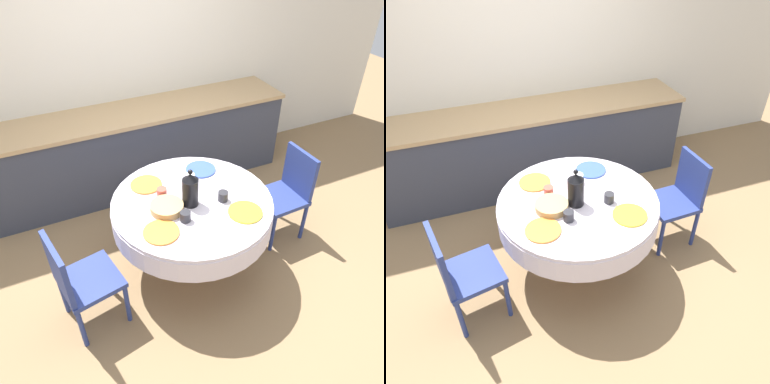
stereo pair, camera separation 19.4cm
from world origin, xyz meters
TOP-DOWN VIEW (x-y plane):
  - ground_plane at (0.00, 0.00)m, footprint 12.00×12.00m
  - wall_back at (0.00, 1.70)m, footprint 7.00×0.05m
  - kitchen_counter at (0.00, 1.37)m, footprint 3.24×0.64m
  - dining_table at (0.00, 0.00)m, footprint 1.26×1.26m
  - chair_left at (0.97, 0.03)m, footprint 0.41×0.41m
  - chair_right at (-0.95, -0.18)m, footprint 0.47×0.47m
  - plate_near_left at (-0.35, -0.24)m, footprint 0.26×0.26m
  - cup_near_left at (-0.14, -0.19)m, footprint 0.08×0.08m
  - plate_near_right at (0.29, -0.30)m, footprint 0.26×0.26m
  - cup_near_right at (0.22, -0.10)m, footprint 0.08×0.08m
  - plate_far_left at (-0.26, 0.34)m, footprint 0.26×0.26m
  - cup_far_left at (-0.19, 0.14)m, footprint 0.08×0.08m
  - plate_far_right at (0.24, 0.34)m, footprint 0.26×0.26m
  - cup_far_right at (0.09, 0.22)m, footprint 0.08×0.08m
  - coffee_carafe at (-0.03, -0.03)m, footprint 0.13×0.13m
  - bread_basket at (-0.22, -0.03)m, footprint 0.25×0.25m

SIDE VIEW (x-z plane):
  - ground_plane at x=0.00m, z-range 0.00..0.00m
  - kitchen_counter at x=0.00m, z-range 0.00..0.89m
  - chair_left at x=0.97m, z-range 0.05..0.91m
  - chair_right at x=-0.95m, z-range 0.05..0.91m
  - dining_table at x=0.00m, z-range 0.24..0.96m
  - plate_near_left at x=-0.35m, z-range 0.72..0.74m
  - plate_near_right at x=0.29m, z-range 0.72..0.74m
  - plate_far_left at x=-0.26m, z-range 0.72..0.74m
  - plate_far_right at x=0.24m, z-range 0.72..0.74m
  - bread_basket at x=-0.22m, z-range 0.72..0.78m
  - cup_near_left at x=-0.14m, z-range 0.72..0.80m
  - cup_near_right at x=0.22m, z-range 0.72..0.80m
  - cup_far_left at x=-0.19m, z-range 0.72..0.80m
  - cup_far_right at x=0.09m, z-range 0.72..0.80m
  - coffee_carafe at x=-0.03m, z-range 0.70..1.02m
  - wall_back at x=0.00m, z-range 0.00..2.60m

